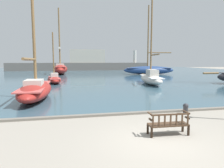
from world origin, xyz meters
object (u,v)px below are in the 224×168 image
Objects in this scene: sailboat_distant_harbor at (151,78)px; mooring_bollard at (186,108)px; sailboat_nearest_starboard at (149,69)px; sailboat_far_port at (36,89)px; sailboat_outer_port at (54,79)px; park_bench at (168,124)px; sailboat_centre_channel at (60,68)px.

mooring_bollard is at bearing -104.92° from sailboat_distant_harbor.
sailboat_nearest_starboard is 31.38m from sailboat_far_port.
sailboat_distant_harbor reaches higher than sailboat_outer_port.
sailboat_outer_port is 0.70× the size of sailboat_far_port.
sailboat_outer_port reaches higher than park_bench.
sailboat_distant_harbor is 0.74× the size of sailboat_nearest_starboard.
park_bench is 0.17× the size of sailboat_far_port.
sailboat_distant_harbor is 18.72m from sailboat_nearest_starboard.
park_bench is 0.15× the size of sailboat_distant_harbor.
park_bench is at bearing -73.77° from sailboat_outer_port.
sailboat_distant_harbor is at bearing -18.04° from sailboat_outer_port.
sailboat_nearest_starboard is 1.55× the size of sailboat_far_port.
sailboat_distant_harbor is at bearing 75.08° from mooring_bollard.
mooring_bollard is (8.41, -17.42, -0.31)m from sailboat_outer_port.
park_bench is 36.15m from sailboat_nearest_starboard.
park_bench is 3.78m from mooring_bollard.
sailboat_centre_channel is 30.20m from sailboat_far_port.
sailboat_nearest_starboard is at bearing 68.58° from sailboat_distant_harbor.
sailboat_distant_harbor is at bearing 29.91° from sailboat_far_port.
park_bench is 0.25× the size of sailboat_outer_port.
sailboat_distant_harbor reaches higher than mooring_bollard.
sailboat_distant_harbor is 18.28× the size of mooring_bollard.
sailboat_nearest_starboard reaches higher than sailboat_far_port.
sailboat_outer_port is 19.07m from sailboat_centre_channel.
sailboat_centre_channel is at bearing 117.77° from sailboat_distant_harbor.
sailboat_nearest_starboard is (6.84, 17.43, 0.25)m from sailboat_distant_harbor.
sailboat_outer_port is 19.35m from mooring_bollard.
sailboat_outer_port is 0.61× the size of sailboat_distant_harbor.
sailboat_outer_port is 0.46× the size of sailboat_centre_channel.
sailboat_far_port is 15.92× the size of mooring_bollard.
sailboat_far_port reaches higher than mooring_bollard.
sailboat_far_port reaches higher than sailboat_outer_port.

